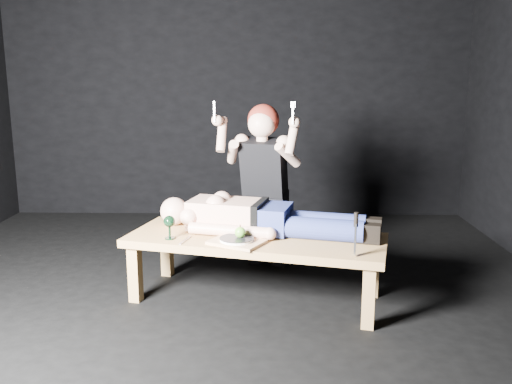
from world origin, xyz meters
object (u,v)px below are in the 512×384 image
(serving_tray, at_px, (237,242))
(goblet, at_px, (170,227))
(carving_knife, at_px, (356,235))
(kneeling_woman, at_px, (267,185))
(table, at_px, (256,268))
(lying_man, at_px, (268,214))

(serving_tray, distance_m, goblet, 0.47)
(carving_knife, bearing_deg, kneeling_woman, 130.12)
(serving_tray, xyz_separation_m, carving_knife, (0.73, -0.24, 0.13))
(table, relative_size, carving_knife, 6.36)
(goblet, bearing_deg, carving_knife, -15.84)
(lying_man, bearing_deg, goblet, -150.73)
(serving_tray, relative_size, goblet, 2.08)
(goblet, xyz_separation_m, carving_knife, (1.19, -0.34, 0.06))
(carving_knife, bearing_deg, goblet, 178.06)
(table, height_order, carving_knife, carving_knife)
(kneeling_woman, xyz_separation_m, serving_tray, (-0.19, -0.85, -0.22))
(goblet, distance_m, carving_knife, 1.24)
(lying_man, relative_size, serving_tray, 5.14)
(table, relative_size, goblet, 10.83)
(table, distance_m, carving_knife, 0.82)
(table, bearing_deg, goblet, -159.04)
(serving_tray, relative_size, carving_knife, 1.22)
(table, xyz_separation_m, goblet, (-0.58, -0.07, 0.31))
(table, bearing_deg, carving_knife, -19.89)
(serving_tray, bearing_deg, kneeling_woman, 77.14)
(carving_knife, bearing_deg, lying_man, 149.52)
(lying_man, distance_m, goblet, 0.68)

